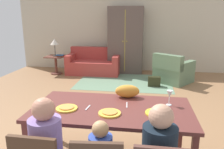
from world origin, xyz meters
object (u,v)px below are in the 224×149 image
at_px(armoire, 126,40).
at_px(book_lower, 61,56).
at_px(handbag, 154,81).
at_px(plate_near_man, 67,108).
at_px(dining_table, 112,113).
at_px(plate_near_woman, 157,113).
at_px(armchair, 173,71).
at_px(wine_glass, 170,95).
at_px(side_table, 56,62).
at_px(book_upper, 60,55).
at_px(cat, 127,91).
at_px(plate_near_child, 110,113).
at_px(table_lamp, 55,42).
at_px(couch, 94,64).

xyz_separation_m(armoire, book_lower, (-2.00, -0.58, -0.46)).
bearing_deg(armoire, handbag, -58.39).
bearing_deg(plate_near_man, dining_table, 13.14).
distance_m(plate_near_woman, armchair, 4.02).
xyz_separation_m(wine_glass, side_table, (-3.12, 4.10, -0.52)).
bearing_deg(wine_glass, book_upper, 125.95).
distance_m(plate_near_man, armchair, 4.32).
height_order(cat, book_upper, cat).
distance_m(plate_near_child, book_lower, 4.99).
bearing_deg(cat, handbag, 73.63).
bearing_deg(armchair, armoire, 144.75).
relative_size(dining_table, book_lower, 8.49).
relative_size(plate_near_child, book_upper, 1.14).
height_order(wine_glass, side_table, wine_glass).
xyz_separation_m(cat, book_upper, (-2.42, 3.86, -0.22)).
height_order(plate_near_woman, table_lamp, table_lamp).
height_order(plate_near_child, plate_near_woman, same).
bearing_deg(armchair, dining_table, -106.61).
bearing_deg(armchair, plate_near_woman, -99.11).
bearing_deg(book_upper, plate_near_woman, -57.30).
bearing_deg(handbag, couch, 148.44).
relative_size(armchair, armoire, 0.57).
xyz_separation_m(plate_near_woman, armchair, (0.63, 3.94, -0.45)).
bearing_deg(book_lower, plate_near_child, -62.98).
bearing_deg(couch, handbag, -31.56).
xyz_separation_m(dining_table, book_upper, (-2.27, 4.24, -0.07)).
distance_m(plate_near_child, side_table, 5.10).
relative_size(plate_near_child, cat, 0.78).
distance_m(plate_near_man, armoire, 4.97).
bearing_deg(dining_table, plate_near_man, -166.86).
bearing_deg(table_lamp, wine_glass, -52.76).
distance_m(armoire, book_upper, 2.13).
xyz_separation_m(plate_near_child, side_table, (-2.44, 4.46, -0.39)).
distance_m(plate_near_woman, cat, 0.61).
xyz_separation_m(book_upper, handbag, (2.90, -0.85, -0.49)).
bearing_deg(armchair, plate_near_child, -105.91).
bearing_deg(cat, plate_near_woman, -60.06).
bearing_deg(side_table, plate_near_child, -61.28).
relative_size(cat, couch, 0.19).
bearing_deg(cat, table_lamp, 116.30).
xyz_separation_m(dining_table, table_lamp, (-2.44, 4.28, 0.32)).
distance_m(wine_glass, armoire, 4.75).
distance_m(wine_glass, side_table, 5.18).
height_order(book_lower, handbag, book_lower).
distance_m(dining_table, armoire, 4.86).
xyz_separation_m(side_table, book_upper, (0.18, -0.05, 0.24)).
distance_m(armoire, table_lamp, 2.25).
bearing_deg(handbag, cat, -99.05).
distance_m(couch, book_upper, 1.10).
distance_m(armchair, book_lower, 3.45).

